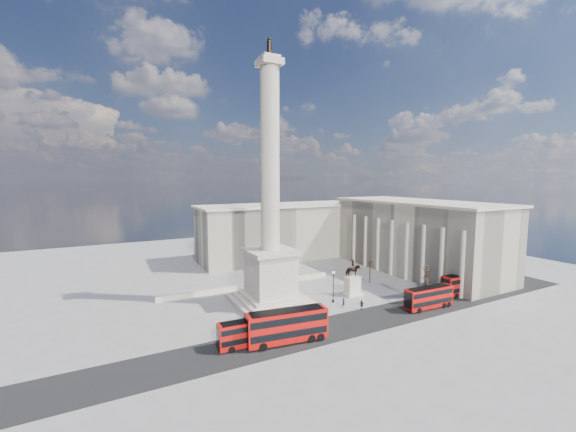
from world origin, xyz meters
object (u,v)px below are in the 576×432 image
Objects in this scene: red_bus_b at (287,326)px; equestrian_statue at (353,283)px; victorian_lamp at (333,284)px; pedestrian_standing at (435,288)px; pedestrian_walking at (344,303)px; pedestrian_crossing at (362,305)px; red_bus_c at (429,297)px; nelsons_column at (270,239)px; red_bus_d at (465,284)px; red_bus_a at (251,332)px.

equestrian_statue reaches higher than red_bus_b.
victorian_lamp is 4.03× the size of pedestrian_standing.
equestrian_statue reaches higher than victorian_lamp.
pedestrian_walking is (0.24, -3.07, -2.80)m from victorian_lamp.
pedestrian_walking is 3.49m from pedestrian_crossing.
equestrian_statue is 4.93× the size of pedestrian_standing.
pedestrian_crossing is (-20.86, -0.85, 0.18)m from pedestrian_standing.
victorian_lamp is 3.53× the size of pedestrian_walking.
equestrian_statue is (-8.01, 12.79, 0.47)m from red_bus_c.
nelsons_column reaches higher than equestrian_statue.
red_bus_d is at bearing -120.47° from pedestrian_crossing.
red_bus_c is 0.93× the size of red_bus_d.
pedestrian_standing is at bearing -110.88° from pedestrian_crossing.
pedestrian_walking is at bearing 153.08° from red_bus_c.
red_bus_c is (35.20, -1.67, 0.10)m from red_bus_a.
pedestrian_walking is at bearing 33.45° from red_bus_b.
red_bus_d reaches higher than pedestrian_walking.
red_bus_a is 5.10× the size of pedestrian_crossing.
pedestrian_crossing is (13.68, -10.87, -11.96)m from nelsons_column.
nelsons_column is at bearing 169.18° from equestrian_statue.
nelsons_column is at bearing 28.31° from pedestrian_crossing.
red_bus_c reaches higher than red_bus_a.
red_bus_d reaches higher than pedestrian_crossing.
pedestrian_standing is (39.25, 6.09, -1.85)m from red_bus_b.
red_bus_a is 23.15m from victorian_lamp.
pedestrian_standing is (9.17, 6.09, -1.39)m from red_bus_c.
pedestrian_crossing is (23.50, 3.57, -1.10)m from red_bus_a.
victorian_lamp reaches higher than pedestrian_walking.
pedestrian_walking reaches higher than pedestrian_standing.
nelsons_column is 3.96× the size of red_bus_b.
red_bus_d is 5.78× the size of pedestrian_crossing.
nelsons_column is 21.17m from pedestrian_crossing.
pedestrian_crossing is (18.39, 5.23, -1.67)m from red_bus_b.
red_bus_b is 8.10× the size of pedestrian_standing.
red_bus_c is 1.34× the size of equestrian_statue.
red_bus_b is 19.46m from victorian_lamp.
pedestrian_standing is at bearing 36.59° from red_bus_c.
pedestrian_standing is (23.02, -1.89, -0.11)m from pedestrian_walking.
red_bus_d is 1.77× the size of victorian_lamp.
red_bus_c is at bearing -0.04° from red_bus_a.
red_bus_d reaches higher than pedestrian_standing.
red_bus_c is 13.38m from red_bus_d.
equestrian_statue reaches higher than red_bus_d.
pedestrian_standing is at bearing 16.09° from red_bus_b.
red_bus_b is 25.51m from equestrian_statue.
nelsons_column is 7.95× the size of victorian_lamp.
red_bus_a is at bearing 169.23° from red_bus_b.
victorian_lamp reaches higher than red_bus_a.
red_bus_d is 7.14× the size of pedestrian_standing.
red_bus_d is 27.74m from pedestrian_walking.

